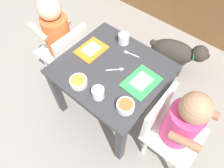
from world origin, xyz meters
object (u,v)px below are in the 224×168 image
object	(u,v)px
seated_child_right	(180,123)
spoon_by_right_tray	(130,54)
food_tray_right	(141,82)
veggie_bowl_near	(79,82)
food_tray_left	(91,50)
water_cup_left	(98,93)
water_cup_right	(124,39)
dog	(176,52)
cereal_bowl_left_side	(125,106)
dining_table	(112,77)
seated_child_left	(58,35)
spoon_by_left_tray	(117,69)

from	to	relation	value
seated_child_right	spoon_by_right_tray	world-z (taller)	seated_child_right
food_tray_right	veggie_bowl_near	bearing A→B (deg)	-138.47
food_tray_right	veggie_bowl_near	xyz separation A→B (m)	(-0.24, -0.22, 0.01)
seated_child_right	food_tray_left	xyz separation A→B (m)	(-0.63, 0.05, 0.04)
water_cup_left	water_cup_right	size ratio (longest dim) A/B	0.96
dog	water_cup_left	distance (m)	0.82
water_cup_left	veggie_bowl_near	world-z (taller)	water_cup_left
veggie_bowl_near	spoon_by_right_tray	distance (m)	0.35
food_tray_right	veggie_bowl_near	world-z (taller)	veggie_bowl_near
dog	cereal_bowl_left_side	xyz separation A→B (m)	(0.07, -0.73, 0.27)
dining_table	seated_child_right	xyz separation A→B (m)	(0.45, -0.02, 0.04)
water_cup_left	spoon_by_right_tray	distance (m)	0.34
seated_child_left	dog	xyz separation A→B (m)	(0.59, 0.58, -0.23)
water_cup_left	seated_child_right	bearing A→B (deg)	22.14
dining_table	dog	xyz separation A→B (m)	(0.14, 0.58, -0.17)
dog	food_tray_left	xyz separation A→B (m)	(-0.32, -0.56, 0.26)
spoon_by_left_tray	seated_child_right	bearing A→B (deg)	-4.35
water_cup_left	spoon_by_right_tray	size ratio (longest dim) A/B	0.64
water_cup_right	cereal_bowl_left_side	distance (m)	0.45
food_tray_left	water_cup_right	xyz separation A→B (m)	(0.10, 0.17, 0.02)
seated_child_left	water_cup_right	xyz separation A→B (m)	(0.38, 0.20, 0.05)
food_tray_right	spoon_by_right_tray	distance (m)	0.21
spoon_by_left_tray	water_cup_right	bearing A→B (deg)	118.50
veggie_bowl_near	dining_table	bearing A→B (deg)	71.41
dog	spoon_by_right_tray	xyz separation A→B (m)	(-0.13, -0.44, 0.25)
spoon_by_right_tray	veggie_bowl_near	bearing A→B (deg)	-102.57
food_tray_right	veggie_bowl_near	distance (m)	0.33
water_cup_left	spoon_by_left_tray	size ratio (longest dim) A/B	0.79
seated_child_left	veggie_bowl_near	distance (m)	0.43
seated_child_left	cereal_bowl_left_side	bearing A→B (deg)	-12.74
seated_child_right	water_cup_left	bearing A→B (deg)	-157.86
spoon_by_left_tray	spoon_by_right_tray	bearing A→B (deg)	96.44
seated_child_left	food_tray_right	size ratio (longest dim) A/B	3.42
dog	spoon_by_left_tray	world-z (taller)	spoon_by_left_tray
water_cup_right	spoon_by_right_tray	bearing A→B (deg)	-29.54
water_cup_right	spoon_by_right_tray	size ratio (longest dim) A/B	0.66
seated_child_right	food_tray_right	bearing A→B (deg)	169.69
water_cup_left	water_cup_right	distance (m)	0.41
dog	spoon_by_right_tray	distance (m)	0.52
water_cup_right	food_tray_right	bearing A→B (deg)	-34.12
seated_child_right	spoon_by_left_tray	world-z (taller)	seated_child_right
veggie_bowl_near	food_tray_right	bearing A→B (deg)	41.53
food_tray_right	spoon_by_left_tray	bearing A→B (deg)	-173.67
seated_child_left	spoon_by_right_tray	xyz separation A→B (m)	(0.46, 0.15, 0.03)
food_tray_left	spoon_by_left_tray	world-z (taller)	food_tray_left
veggie_bowl_near	seated_child_left	bearing A→B (deg)	153.48
dog	food_tray_left	distance (m)	0.69
water_cup_right	cereal_bowl_left_side	xyz separation A→B (m)	(0.29, -0.35, -0.00)
food_tray_right	dining_table	bearing A→B (deg)	-172.18
dog	water_cup_left	world-z (taller)	water_cup_left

